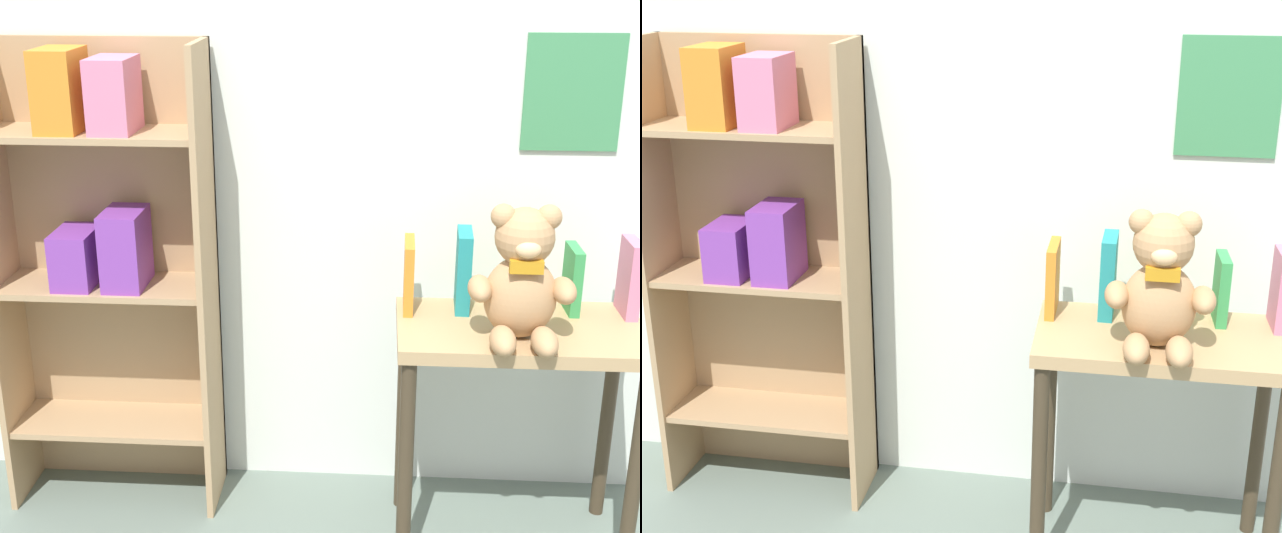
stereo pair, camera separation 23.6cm
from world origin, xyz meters
TOP-DOWN VIEW (x-y plane):
  - wall_back at (0.00, 1.39)m, footprint 4.80×0.07m
  - bookshelf_side at (-0.88, 1.25)m, footprint 0.62×0.25m
  - display_table at (0.28, 1.05)m, footprint 0.65×0.37m
  - teddy_bear at (0.26, 0.98)m, footprint 0.27×0.24m
  - book_standing_orange at (-0.02, 1.16)m, footprint 0.03×0.15m
  - book_standing_teal at (0.13, 1.17)m, footprint 0.04×0.13m
  - book_standing_yellow at (0.28, 1.17)m, footprint 0.02×0.11m
  - book_standing_green at (0.42, 1.17)m, footprint 0.03×0.12m
  - book_standing_pink at (0.57, 1.16)m, footprint 0.04×0.12m

SIDE VIEW (x-z plane):
  - display_table at x=0.28m, z-range 0.21..0.87m
  - book_standing_green at x=0.42m, z-range 0.67..0.85m
  - book_standing_orange at x=-0.02m, z-range 0.67..0.86m
  - book_standing_yellow at x=0.28m, z-range 0.67..0.86m
  - book_standing_pink at x=0.57m, z-range 0.67..0.87m
  - book_standing_teal at x=0.13m, z-range 0.67..0.89m
  - bookshelf_side at x=-0.88m, z-range 0.10..1.48m
  - teddy_bear at x=0.26m, z-range 0.65..1.00m
  - wall_back at x=0.00m, z-range 0.00..2.50m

